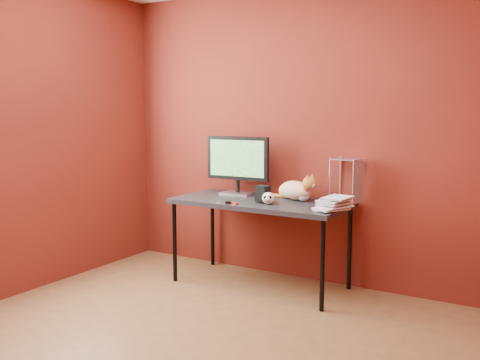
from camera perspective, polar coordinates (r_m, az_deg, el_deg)
The scene contains 11 objects.
room at distance 3.29m, azimuth -7.08°, elevation 6.16°, with size 3.52×3.52×2.61m.
desk at distance 4.59m, azimuth 2.19°, elevation -2.79°, with size 1.50×0.70×0.75m.
monitor at distance 4.85m, azimuth -0.26°, elevation 1.90°, with size 0.61×0.21×0.53m.
cat at distance 4.62m, azimuth 5.96°, elevation -1.08°, with size 0.50×0.31×0.24m.
skull_mug at distance 4.39m, azimuth 3.03°, elevation -1.94°, with size 0.10×0.11×0.10m.
speaker at distance 4.46m, azimuth 2.43°, elevation -1.58°, with size 0.12×0.12×0.14m.
book_stack at distance 4.18m, azimuth 9.29°, elevation 5.26°, with size 0.28×0.30×1.23m.
wire_rack at distance 4.52m, azimuth 11.29°, elevation -0.05°, with size 0.24×0.21×0.37m.
pocket_knife at distance 4.38m, azimuth -0.62°, elevation -2.51°, with size 0.09×0.02×0.02m, color #A0150C.
black_gadget at distance 4.41m, azimuth -1.27°, elevation -2.41°, with size 0.04×0.03×0.02m, color black.
washer at distance 4.46m, azimuth -2.26°, elevation -2.42°, with size 0.04×0.04×0.00m, color silver.
Camera 1 is at (2.03, -2.59, 1.52)m, focal length 40.00 mm.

